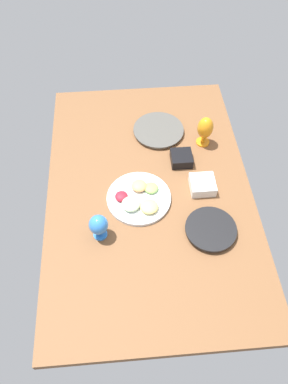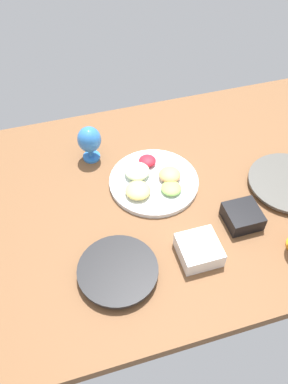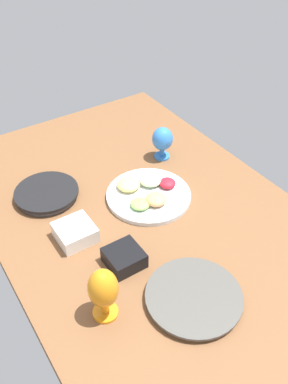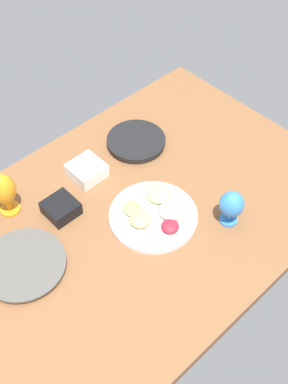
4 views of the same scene
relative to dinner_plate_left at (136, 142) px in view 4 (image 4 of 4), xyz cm
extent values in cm
cube|color=brown|center=(27.09, 26.41, -3.64)|extent=(160.00, 104.00, 4.00)
cylinder|color=#4C4C51|center=(0.00, 0.00, -0.66)|extent=(22.29, 22.29, 1.98)
cylinder|color=black|center=(0.00, 0.00, 0.93)|extent=(24.23, 24.23, 1.19)
cylinder|color=silver|center=(67.35, 17.52, -0.90)|extent=(26.54, 26.54, 1.49)
cylinder|color=#4E4C47|center=(67.35, 17.52, 0.29)|extent=(28.85, 28.85, 0.89)
cylinder|color=silver|center=(21.33, 32.24, -0.74)|extent=(32.15, 32.15, 1.80)
ellipsoid|color=#F2A566|center=(27.04, 31.63, 1.85)|extent=(7.81, 7.81, 3.39)
ellipsoid|color=red|center=(21.47, 40.83, 1.61)|extent=(6.39, 6.39, 2.91)
ellipsoid|color=beige|center=(16.31, 36.45, 1.91)|extent=(9.06, 9.06, 3.51)
ellipsoid|color=#F9E072|center=(14.15, 27.72, 1.76)|extent=(8.84, 8.84, 3.20)
ellipsoid|color=#8CC659|center=(25.61, 25.67, 1.31)|extent=(7.14, 7.14, 2.31)
cylinder|color=#3279D1|center=(2.44, 51.76, -1.14)|extent=(6.62, 6.62, 1.00)
cylinder|color=#3279D1|center=(2.44, 51.76, 0.97)|extent=(2.00, 2.00, 3.24)
ellipsoid|color=#3279D1|center=(2.44, 51.76, 7.63)|extent=(8.80, 8.80, 10.08)
cylinder|color=orange|center=(57.05, -6.45, -1.14)|extent=(7.48, 7.48, 1.00)
cylinder|color=orange|center=(57.05, -6.45, 1.33)|extent=(2.00, 2.00, 3.94)
ellipsoid|color=orange|center=(57.05, -6.45, 9.89)|extent=(8.59, 8.59, 13.17)
cube|color=white|center=(25.57, -0.45, 1.15)|extent=(12.38, 12.38, 5.60)
cube|color=#F9E072|center=(25.57, -0.45, 2.94)|extent=(10.15, 10.15, 1.79)
cube|color=black|center=(44.17, 7.66, 1.06)|extent=(11.19, 11.19, 5.40)
cube|color=tan|center=(44.17, 7.66, 2.79)|extent=(9.18, 9.18, 1.73)
camera|label=1|loc=(-84.07, 38.31, 150.66)|focal=34.55mm
camera|label=2|loc=(-9.23, -58.60, 103.97)|focal=36.81mm
camera|label=3|loc=(121.17, -35.26, 102.36)|focal=39.05mm
camera|label=4|loc=(97.15, 107.83, 138.01)|focal=45.27mm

